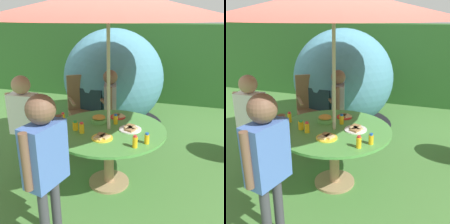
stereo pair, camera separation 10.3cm
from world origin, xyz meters
TOP-DOWN VIEW (x-y plane):
  - ground_plane at (0.00, 0.00)m, footprint 10.00×10.00m
  - hedge_backdrop at (0.00, 3.52)m, footprint 9.00×0.70m
  - garden_table at (0.00, 0.00)m, footprint 1.24×1.24m
  - patio_umbrella at (0.00, 0.00)m, footprint 2.42×2.42m
  - wooden_chair at (-0.67, 0.96)m, footprint 0.64×0.64m
  - dome_tent at (-0.48, 1.79)m, footprint 2.03×2.03m
  - child_in_grey_shirt at (-0.25, 0.86)m, footprint 0.24×0.38m
  - child_in_white_shirt at (-0.99, -0.09)m, footprint 0.42×0.21m
  - child_in_blue_shirt at (-0.21, -0.97)m, footprint 0.26×0.44m
  - snack_bowl at (-0.17, 0.16)m, footprint 0.18×0.18m
  - plate_center_front at (0.23, 0.05)m, footprint 0.24×0.24m
  - plate_mid_right at (0.01, -0.25)m, footprint 0.22×0.22m
  - plate_far_left at (0.00, 0.37)m, footprint 0.19×0.18m
  - juice_bottle_near_left at (-0.55, 0.02)m, footprint 0.05×0.05m
  - juice_bottle_near_right at (-0.24, -0.18)m, footprint 0.05×0.05m
  - juice_bottle_far_right at (-0.33, -0.13)m, footprint 0.06×0.06m
  - juice_bottle_center_back at (0.36, -0.34)m, footprint 0.05×0.05m
  - juice_bottle_mid_left at (-0.54, -0.12)m, footprint 0.05×0.05m
  - juice_bottle_front_edge at (0.03, 0.16)m, footprint 0.05×0.05m
  - juice_bottle_back_edge at (0.46, -0.23)m, footprint 0.05×0.05m
  - cup_near at (-0.49, -0.27)m, footprint 0.06×0.06m

SIDE VIEW (x-z plane):
  - ground_plane at x=0.00m, z-range -0.02..0.00m
  - garden_table at x=0.00m, z-range 0.20..0.88m
  - wooden_chair at x=-0.67m, z-range 0.06..1.08m
  - plate_mid_right at x=0.01m, z-range 0.68..0.71m
  - plate_center_front at x=0.23m, z-range 0.68..0.71m
  - plate_far_left at x=0.00m, z-range 0.68..0.71m
  - cup_near at x=-0.49m, z-range 0.68..0.74m
  - snack_bowl at x=-0.17m, z-range 0.68..0.76m
  - juice_bottle_far_right at x=-0.33m, z-range 0.68..0.78m
  - juice_bottle_mid_left at x=-0.54m, z-range 0.68..0.78m
  - juice_bottle_back_edge at x=0.46m, z-range 0.68..0.79m
  - child_in_grey_shirt at x=-0.25m, z-range 0.16..1.31m
  - juice_bottle_front_edge at x=0.03m, z-range 0.68..0.79m
  - juice_bottle_near_right at x=-0.24m, z-range 0.68..0.80m
  - juice_bottle_near_left at x=-0.55m, z-range 0.68..0.80m
  - juice_bottle_center_back at x=0.36m, z-range 0.68..0.80m
  - child_in_white_shirt at x=-0.99m, z-range 0.17..1.39m
  - dome_tent at x=-0.48m, z-range -0.01..1.63m
  - hedge_backdrop at x=0.00m, z-range 0.00..1.65m
  - child_in_blue_shirt at x=-0.21m, z-range 0.18..1.51m
  - patio_umbrella at x=0.00m, z-range 0.90..2.99m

